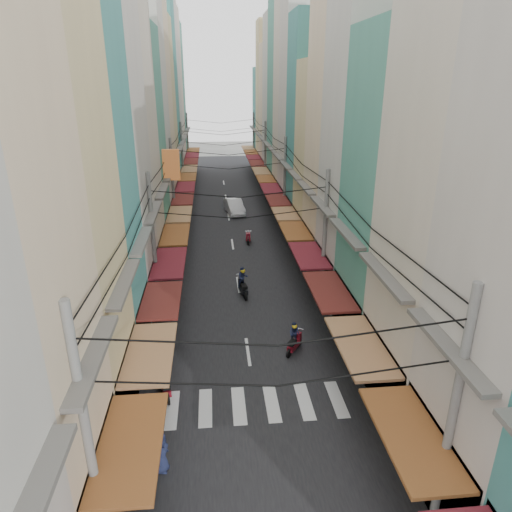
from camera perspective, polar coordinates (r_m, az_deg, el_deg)
ground at (r=25.12m, az=-1.39°, el=-9.41°), size 160.00×160.00×0.00m
road at (r=43.50m, az=-3.34°, el=4.15°), size 10.00×80.00×0.02m
sidewalk_left at (r=43.76m, az=-11.89°, el=3.85°), size 3.00×80.00×0.06m
sidewalk_right at (r=44.20m, az=5.13°, el=4.40°), size 3.00×80.00×0.06m
crosswalk at (r=20.20m, az=-0.07°, el=-18.04°), size 7.55×2.40×0.01m
building_row_left at (r=38.77m, az=-15.70°, el=16.06°), size 7.80×67.67×23.70m
building_row_right at (r=39.28m, az=8.68°, el=16.10°), size 7.80×68.98×22.59m
utility_poles at (r=37.11m, az=-3.23°, el=11.61°), size 10.20×66.13×8.20m
white_car at (r=46.68m, az=-2.68°, el=5.35°), size 5.29×2.64×1.79m
bicycle at (r=26.52m, az=14.47°, el=-8.37°), size 1.49×0.60×1.01m
moving_scooters at (r=26.89m, az=-2.12°, el=-5.90°), size 6.59×21.27×1.90m
parked_scooters at (r=22.32m, az=10.34°, el=-12.72°), size 12.67×15.67×0.98m
pedestrians at (r=28.26m, az=-10.00°, el=-3.66°), size 12.86×24.40×2.23m
market_umbrella at (r=23.35m, az=15.05°, el=-6.49°), size 2.39×2.39×2.52m
traffic_sign at (r=25.41m, az=9.60°, el=-4.49°), size 0.10×0.58×2.65m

